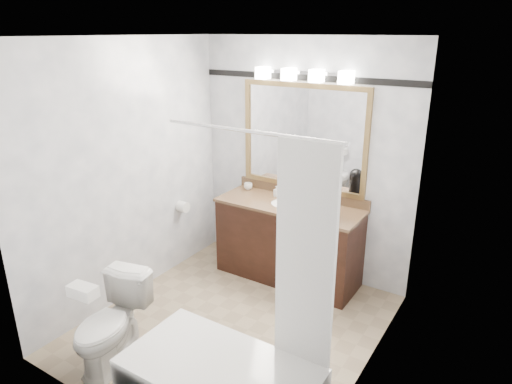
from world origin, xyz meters
TOP-DOWN VIEW (x-y plane):
  - room at (0.00, 0.00)m, footprint 2.42×2.62m
  - vanity at (0.00, 1.02)m, footprint 1.53×0.58m
  - mirror at (0.00, 1.28)m, footprint 1.40×0.04m
  - vanity_light_bar at (0.00, 1.23)m, footprint 1.02×0.14m
  - accent_stripe at (0.00, 1.29)m, footprint 2.40×0.01m
  - tp_roll at (-1.14, 0.66)m, footprint 0.11×0.12m
  - toilet at (-0.54, -0.92)m, footprint 0.54×0.77m
  - tissue_box at (-0.54, -1.12)m, footprint 0.23×0.14m
  - coffee_maker at (0.49, 0.97)m, footprint 0.16×0.21m
  - cup_left at (-0.61, 1.18)m, footprint 0.12×0.12m
  - soap_bottle_a at (-0.23, 1.15)m, footprint 0.07×0.07m
  - soap_bar at (-0.04, 1.13)m, footprint 0.08×0.06m

SIDE VIEW (x-z plane):
  - toilet at x=-0.54m, z-range 0.00..0.72m
  - vanity at x=0.00m, z-range -0.04..0.93m
  - tp_roll at x=-1.14m, z-range 0.64..0.76m
  - tissue_box at x=-0.54m, z-range 0.72..0.81m
  - soap_bar at x=-0.04m, z-range 0.85..0.87m
  - cup_left at x=-0.61m, z-range 0.85..0.92m
  - soap_bottle_a at x=-0.23m, z-range 0.85..0.97m
  - coffee_maker at x=0.49m, z-range 0.85..1.17m
  - room at x=0.00m, z-range -0.01..2.51m
  - mirror at x=0.00m, z-range 0.95..2.05m
  - accent_stripe at x=0.00m, z-range 2.07..2.13m
  - vanity_light_bar at x=0.00m, z-range 2.07..2.19m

